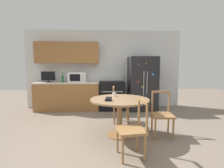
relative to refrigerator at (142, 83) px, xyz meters
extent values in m
plane|color=gray|center=(-1.23, -2.19, -0.85)|extent=(14.00, 14.00, 0.00)
cube|color=silver|center=(-1.23, 0.46, 0.45)|extent=(5.20, 0.10, 2.60)
cube|color=#936033|center=(-2.42, 0.24, 0.99)|extent=(2.02, 0.34, 0.68)
cube|color=#936033|center=(-2.42, 0.10, -0.42)|extent=(2.02, 0.62, 0.86)
cube|color=beige|center=(-2.42, 0.10, 0.03)|extent=(2.04, 0.64, 0.03)
cube|color=black|center=(0.00, 0.00, 0.00)|extent=(0.87, 0.77, 1.71)
cube|color=#333333|center=(0.00, -0.39, 0.00)|extent=(0.01, 0.01, 1.64)
cylinder|color=silver|center=(-0.05, -0.40, 0.04)|extent=(0.02, 0.02, 0.72)
cylinder|color=silver|center=(0.05, -0.40, 0.04)|extent=(0.02, 0.02, 0.72)
cube|color=orange|center=(0.01, -0.39, 0.64)|extent=(0.04, 0.02, 0.03)
cube|color=red|center=(-0.21, -0.39, 0.09)|extent=(0.05, 0.01, 0.04)
cube|color=#338CD8|center=(0.24, -0.39, 0.31)|extent=(0.07, 0.02, 0.05)
cube|color=purple|center=(-0.22, -0.39, 0.61)|extent=(0.04, 0.01, 0.04)
cube|color=yellow|center=(-0.09, -0.39, -0.07)|extent=(0.04, 0.01, 0.03)
cube|color=black|center=(0.30, -0.39, 0.35)|extent=(0.06, 0.02, 0.05)
cube|color=black|center=(-0.99, 0.07, -0.40)|extent=(0.79, 0.64, 0.90)
cube|color=black|center=(-0.99, -0.26, -0.49)|extent=(0.57, 0.01, 0.40)
cylinder|color=silver|center=(-0.99, -0.28, -0.22)|extent=(0.65, 0.02, 0.02)
cube|color=black|center=(-0.99, 0.07, 0.06)|extent=(0.79, 0.64, 0.02)
cube|color=white|center=(-0.99, 0.36, 0.15)|extent=(0.79, 0.06, 0.16)
cube|color=white|center=(-2.09, 0.08, 0.20)|extent=(0.55, 0.39, 0.31)
cube|color=black|center=(-2.14, -0.11, 0.20)|extent=(0.32, 0.01, 0.22)
cube|color=silver|center=(-1.89, -0.11, 0.20)|extent=(0.11, 0.01, 0.23)
cylinder|color=black|center=(-3.01, 0.08, 0.06)|extent=(0.16, 0.16, 0.02)
cylinder|color=black|center=(-3.01, 0.08, 0.09)|extent=(0.03, 0.03, 0.04)
cube|color=black|center=(-3.01, 0.08, 0.25)|extent=(0.43, 0.05, 0.28)
cylinder|color=#2D6B38|center=(-2.55, 0.03, 0.15)|extent=(0.07, 0.07, 0.21)
cylinder|color=#2D6B38|center=(-2.55, 0.03, 0.30)|extent=(0.03, 0.03, 0.08)
cylinder|color=#262626|center=(-2.55, 0.03, 0.35)|extent=(0.03, 0.03, 0.01)
cylinder|color=#997551|center=(-0.95, -2.10, -0.11)|extent=(1.19, 1.19, 0.03)
cylinder|color=#9E7042|center=(-0.95, -2.10, -0.48)|extent=(0.11, 0.11, 0.70)
cylinder|color=#9E7042|center=(-0.95, -2.10, -0.84)|extent=(0.52, 0.52, 0.03)
cube|color=#9E7042|center=(-0.83, -1.24, -0.42)|extent=(0.45, 0.45, 0.04)
cylinder|color=#9E7042|center=(-0.65, -1.08, -0.65)|extent=(0.04, 0.04, 0.41)
cylinder|color=#9E7042|center=(-0.67, -1.43, -0.65)|extent=(0.04, 0.04, 0.41)
cylinder|color=#9E7042|center=(-0.99, -1.06, -0.65)|extent=(0.04, 0.04, 0.41)
cylinder|color=#9E7042|center=(-1.01, -1.41, -0.65)|extent=(0.04, 0.04, 0.41)
cylinder|color=#9E7042|center=(-1.01, -1.06, -0.18)|extent=(0.04, 0.04, 0.45)
cylinder|color=#9E7042|center=(-1.03, -1.40, -0.18)|extent=(0.04, 0.04, 0.45)
cube|color=#9E7042|center=(-1.02, -1.23, 0.03)|extent=(0.06, 0.35, 0.04)
cube|color=#9E7042|center=(-0.86, -2.96, -0.42)|extent=(0.47, 0.47, 0.04)
cylinder|color=#9E7042|center=(-1.01, -3.15, -0.65)|extent=(0.04, 0.04, 0.41)
cylinder|color=#9E7042|center=(-1.05, -2.81, -0.65)|extent=(0.04, 0.04, 0.41)
cylinder|color=#9E7042|center=(-0.67, -3.11, -0.65)|extent=(0.04, 0.04, 0.41)
cylinder|color=#9E7042|center=(-0.71, -2.77, -0.65)|extent=(0.04, 0.04, 0.41)
cylinder|color=#9E7042|center=(-0.65, -3.10, -0.18)|extent=(0.04, 0.04, 0.45)
cylinder|color=#9E7042|center=(-0.69, -2.76, -0.18)|extent=(0.04, 0.04, 0.45)
cube|color=#9E7042|center=(-0.67, -2.93, 0.03)|extent=(0.08, 0.35, 0.04)
cube|color=#9E7042|center=(-0.09, -2.19, -0.42)|extent=(0.46, 0.46, 0.04)
cylinder|color=#9E7042|center=(0.07, -2.37, -0.65)|extent=(0.04, 0.04, 0.41)
cylinder|color=#9E7042|center=(-0.28, -2.34, -0.65)|extent=(0.04, 0.04, 0.41)
cylinder|color=#9E7042|center=(0.10, -2.03, -0.65)|extent=(0.04, 0.04, 0.41)
cylinder|color=#9E7042|center=(-0.24, -2.00, -0.65)|extent=(0.04, 0.04, 0.41)
cylinder|color=#9E7042|center=(0.10, -2.01, -0.18)|extent=(0.04, 0.04, 0.45)
cylinder|color=#9E7042|center=(-0.24, -1.98, -0.18)|extent=(0.04, 0.04, 0.45)
cube|color=#9E7042|center=(-0.07, -2.00, 0.03)|extent=(0.35, 0.07, 0.04)
cylinder|color=silver|center=(-1.04, -1.80, -0.05)|extent=(0.08, 0.08, 0.08)
cylinder|color=#4C8C59|center=(-1.04, -1.80, -0.07)|extent=(0.07, 0.07, 0.05)
cube|color=black|center=(-1.18, -2.30, -0.08)|extent=(0.14, 0.12, 0.03)
cube|color=black|center=(-1.18, -2.27, -0.05)|extent=(0.14, 0.13, 0.06)
camera|label=1|loc=(-1.30, -5.55, 0.57)|focal=28.00mm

